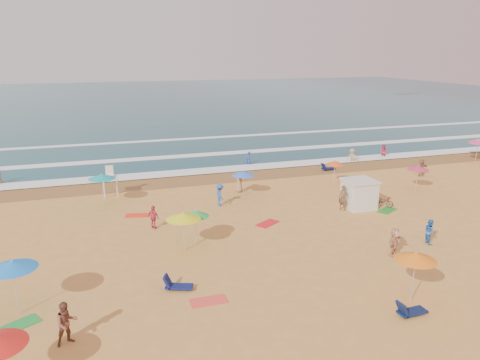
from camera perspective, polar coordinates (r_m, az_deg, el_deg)
name	(u,v)px	position (r m, az deg, el deg)	size (l,w,h in m)	color
ground	(308,220)	(32.41, 8.26, -4.83)	(220.00, 220.00, 0.00)	gold
ocean	(149,100)	(112.55, -11.09, 9.51)	(220.00, 140.00, 0.18)	#0C4756
wet_sand	(248,175)	(43.42, 1.01, 0.60)	(220.00, 220.00, 0.00)	olive
surf_foam	(222,155)	(51.58, -2.18, 3.09)	(200.00, 18.70, 0.05)	white
cabana	(359,195)	(35.29, 14.32, -1.74)	(2.00, 2.00, 2.00)	silver
cabana_roof	(360,181)	(35.00, 14.43, -0.08)	(2.20, 2.20, 0.12)	silver
bicycle	(383,201)	(36.26, 17.05, -2.49)	(0.53, 1.51, 0.79)	black
lifeguard_stand	(110,183)	(38.34, -15.53, -0.38)	(1.20, 1.20, 2.10)	white
beach_umbrellas	(346,189)	(32.64, 12.79, -1.05)	(57.99, 25.72, 0.80)	orange
loungers	(421,228)	(32.34, 21.21, -5.48)	(44.88, 24.79, 0.34)	#101552
towels	(312,233)	(30.22, 8.73, -6.35)	(50.21, 21.32, 0.03)	#DF5B1B
beachgoers	(276,197)	(34.55, 4.47, -2.04)	(43.88, 26.98, 2.12)	blue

